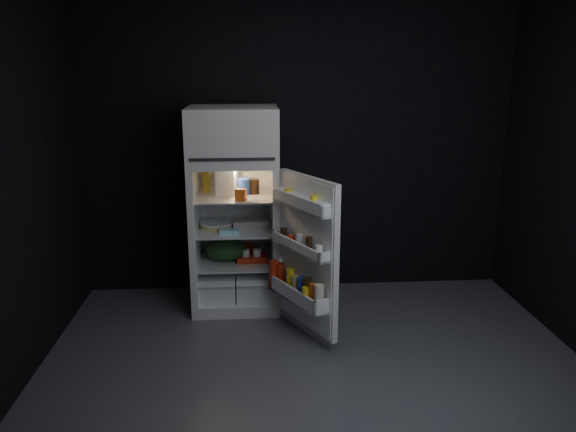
{
  "coord_description": "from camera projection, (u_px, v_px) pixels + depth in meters",
  "views": [
    {
      "loc": [
        -0.45,
        -3.51,
        2.11
      ],
      "look_at": [
        -0.14,
        1.0,
        0.9
      ],
      "focal_mm": 35.0,
      "sensor_mm": 36.0,
      "label": 1
    }
  ],
  "objects": [
    {
      "name": "milk_jug",
      "position": [
        227.0,
        181.0,
        4.85
      ],
      "size": [
        0.19,
        0.19,
        0.24
      ],
      "primitive_type": "cube",
      "rotation": [
        0.0,
        0.0,
        -0.2
      ],
      "color": "white",
      "rests_on": "refrigerator"
    },
    {
      "name": "mayo_jar",
      "position": [
        244.0,
        186.0,
        4.88
      ],
      "size": [
        0.12,
        0.12,
        0.14
      ],
      "primitive_type": "cylinder",
      "rotation": [
        0.0,
        0.0,
        -0.19
      ],
      "color": "#1D3FA0",
      "rests_on": "refrigerator"
    },
    {
      "name": "wall_back",
      "position": [
        297.0,
        150.0,
        5.24
      ],
      "size": [
        4.0,
        0.0,
        2.7
      ],
      "primitive_type": "cube",
      "color": "black",
      "rests_on": "ground"
    },
    {
      "name": "amber_bottle",
      "position": [
        206.0,
        180.0,
        4.94
      ],
      "size": [
        0.08,
        0.08,
        0.22
      ],
      "primitive_type": "cylinder",
      "rotation": [
        0.0,
        0.0,
        0.07
      ],
      "color": "#BC8E1E",
      "rests_on": "refrigerator"
    },
    {
      "name": "small_can_red",
      "position": [
        249.0,
        248.0,
        5.23
      ],
      "size": [
        0.08,
        0.08,
        0.09
      ],
      "primitive_type": "cylinder",
      "rotation": [
        0.0,
        0.0,
        0.13
      ],
      "color": "#B8270F",
      "rests_on": "refrigerator"
    },
    {
      "name": "flat_package",
      "position": [
        230.0,
        232.0,
        4.77
      ],
      "size": [
        0.18,
        0.11,
        0.04
      ],
      "primitive_type": "cube",
      "rotation": [
        0.0,
        0.0,
        -0.16
      ],
      "color": "#96D6E9",
      "rests_on": "refrigerator"
    },
    {
      "name": "small_can_silver",
      "position": [
        260.0,
        249.0,
        5.2
      ],
      "size": [
        0.1,
        0.1,
        0.09
      ],
      "primitive_type": "cylinder",
      "rotation": [
        0.0,
        0.0,
        -0.4
      ],
      "color": "silver",
      "rests_on": "refrigerator"
    },
    {
      "name": "fridge_door",
      "position": [
        304.0,
        256.0,
        4.36
      ],
      "size": [
        0.5,
        0.73,
        1.22
      ],
      "color": "silver",
      "rests_on": "ground"
    },
    {
      "name": "produce_bag",
      "position": [
        226.0,
        249.0,
        5.02
      ],
      "size": [
        0.42,
        0.37,
        0.2
      ],
      "primitive_type": "ellipsoid",
      "rotation": [
        0.0,
        0.0,
        -0.15
      ],
      "color": "#193815",
      "rests_on": "refrigerator"
    },
    {
      "name": "small_carton",
      "position": [
        241.0,
        195.0,
        4.66
      ],
      "size": [
        0.1,
        0.09,
        0.1
      ],
      "primitive_type": "cube",
      "rotation": [
        0.0,
        0.0,
        -0.33
      ],
      "color": "#BF5116",
      "rests_on": "refrigerator"
    },
    {
      "name": "pie",
      "position": [
        217.0,
        225.0,
        4.97
      ],
      "size": [
        0.36,
        0.36,
        0.04
      ],
      "primitive_type": "cylinder",
      "rotation": [
        0.0,
        0.0,
        0.31
      ],
      "color": "tan",
      "rests_on": "refrigerator"
    },
    {
      "name": "jam_jar",
      "position": [
        253.0,
        186.0,
        4.91
      ],
      "size": [
        0.13,
        0.13,
        0.13
      ],
      "primitive_type": "cylinder",
      "rotation": [
        0.0,
        0.0,
        0.29
      ],
      "color": "black",
      "rests_on": "refrigerator"
    },
    {
      "name": "yogurt_tray",
      "position": [
        252.0,
        259.0,
        4.99
      ],
      "size": [
        0.27,
        0.15,
        0.05
      ],
      "primitive_type": "cube",
      "rotation": [
        0.0,
        0.0,
        0.0
      ],
      "color": "#B8270F",
      "rests_on": "refrigerator"
    },
    {
      "name": "egg_carton",
      "position": [
        251.0,
        224.0,
        4.94
      ],
      "size": [
        0.33,
        0.14,
        0.07
      ],
      "primitive_type": "cube",
      "rotation": [
        0.0,
        0.0,
        0.07
      ],
      "color": "#9C968E",
      "rests_on": "refrigerator"
    },
    {
      "name": "wrapped_pkg",
      "position": [
        255.0,
        219.0,
        5.14
      ],
      "size": [
        0.12,
        0.11,
        0.05
      ],
      "primitive_type": "cube",
      "rotation": [
        0.0,
        0.0,
        -0.13
      ],
      "color": "beige",
      "rests_on": "refrigerator"
    },
    {
      "name": "refrigerator",
      "position": [
        235.0,
        201.0,
        4.94
      ],
      "size": [
        0.76,
        0.71,
        1.78
      ],
      "color": "silver",
      "rests_on": "ground"
    },
    {
      "name": "wall_front",
      "position": [
        380.0,
        290.0,
        1.97
      ],
      "size": [
        4.0,
        0.0,
        2.7
      ],
      "primitive_type": "cube",
      "color": "black",
      "rests_on": "ground"
    },
    {
      "name": "floor",
      "position": [
        317.0,
        375.0,
        3.96
      ],
      "size": [
        4.0,
        3.4,
        0.0
      ],
      "primitive_type": "cube",
      "color": "#55555B",
      "rests_on": "ground"
    }
  ]
}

